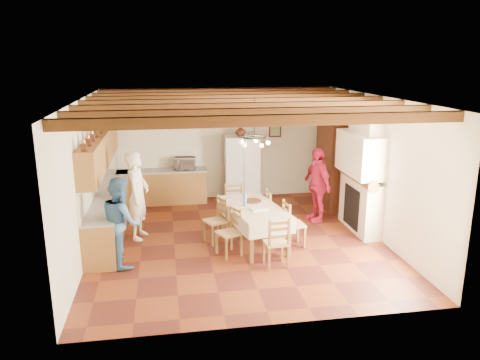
# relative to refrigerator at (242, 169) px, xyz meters

# --- Properties ---
(floor) EXTENTS (6.00, 6.50, 0.02)m
(floor) POSITION_rel_refrigerator_xyz_m (-0.55, -2.75, -0.90)
(floor) COLOR #491B14
(floor) RESTS_ON ground
(ceiling) EXTENTS (6.00, 6.50, 0.02)m
(ceiling) POSITION_rel_refrigerator_xyz_m (-0.55, -2.75, 2.12)
(ceiling) COLOR white
(ceiling) RESTS_ON ground
(wall_back) EXTENTS (6.00, 0.02, 3.00)m
(wall_back) POSITION_rel_refrigerator_xyz_m (-0.55, 0.51, 0.61)
(wall_back) COLOR beige
(wall_back) RESTS_ON ground
(wall_front) EXTENTS (6.00, 0.02, 3.00)m
(wall_front) POSITION_rel_refrigerator_xyz_m (-0.55, -6.01, 0.61)
(wall_front) COLOR beige
(wall_front) RESTS_ON ground
(wall_left) EXTENTS (0.02, 6.50, 3.00)m
(wall_left) POSITION_rel_refrigerator_xyz_m (-3.56, -2.75, 0.61)
(wall_left) COLOR beige
(wall_left) RESTS_ON ground
(wall_right) EXTENTS (0.02, 6.50, 3.00)m
(wall_right) POSITION_rel_refrigerator_xyz_m (2.46, -2.75, 0.61)
(wall_right) COLOR beige
(wall_right) RESTS_ON ground
(ceiling_beams) EXTENTS (6.00, 6.30, 0.16)m
(ceiling_beams) POSITION_rel_refrigerator_xyz_m (-0.55, -2.75, 2.02)
(ceiling_beams) COLOR #341C0A
(ceiling_beams) RESTS_ON ground
(lower_cabinets_left) EXTENTS (0.60, 4.30, 0.86)m
(lower_cabinets_left) POSITION_rel_refrigerator_xyz_m (-3.25, -1.70, -0.46)
(lower_cabinets_left) COLOR brown
(lower_cabinets_left) RESTS_ON ground
(lower_cabinets_back) EXTENTS (2.30, 0.60, 0.86)m
(lower_cabinets_back) POSITION_rel_refrigerator_xyz_m (-2.10, 0.20, -0.46)
(lower_cabinets_back) COLOR brown
(lower_cabinets_back) RESTS_ON ground
(countertop_left) EXTENTS (0.62, 4.30, 0.04)m
(countertop_left) POSITION_rel_refrigerator_xyz_m (-3.25, -1.70, -0.01)
(countertop_left) COLOR gray
(countertop_left) RESTS_ON lower_cabinets_left
(countertop_back) EXTENTS (2.34, 0.62, 0.04)m
(countertop_back) POSITION_rel_refrigerator_xyz_m (-2.10, 0.20, -0.01)
(countertop_back) COLOR gray
(countertop_back) RESTS_ON lower_cabinets_back
(backsplash_left) EXTENTS (0.03, 4.30, 0.60)m
(backsplash_left) POSITION_rel_refrigerator_xyz_m (-3.54, -1.70, 0.31)
(backsplash_left) COLOR white
(backsplash_left) RESTS_ON ground
(backsplash_back) EXTENTS (2.30, 0.03, 0.60)m
(backsplash_back) POSITION_rel_refrigerator_xyz_m (-2.10, 0.49, 0.31)
(backsplash_back) COLOR white
(backsplash_back) RESTS_ON ground
(upper_cabinets) EXTENTS (0.35, 4.20, 0.70)m
(upper_cabinets) POSITION_rel_refrigerator_xyz_m (-3.38, -1.70, 0.96)
(upper_cabinets) COLOR brown
(upper_cabinets) RESTS_ON ground
(fireplace) EXTENTS (0.56, 1.60, 2.80)m
(fireplace) POSITION_rel_refrigerator_xyz_m (2.17, -2.55, 0.51)
(fireplace) COLOR beige
(fireplace) RESTS_ON ground
(wall_picture) EXTENTS (0.34, 0.03, 0.42)m
(wall_picture) POSITION_rel_refrigerator_xyz_m (1.00, 0.48, 0.96)
(wall_picture) COLOR black
(wall_picture) RESTS_ON ground
(refrigerator) EXTENTS (0.94, 0.79, 1.78)m
(refrigerator) POSITION_rel_refrigerator_xyz_m (0.00, 0.00, 0.00)
(refrigerator) COLOR silver
(refrigerator) RESTS_ON floor
(hutch) EXTENTS (0.54, 1.24, 2.22)m
(hutch) POSITION_rel_refrigerator_xyz_m (2.20, -0.77, 0.22)
(hutch) COLOR #3A1D11
(hutch) RESTS_ON floor
(dining_table) EXTENTS (1.32, 2.04, 0.82)m
(dining_table) POSITION_rel_refrigerator_xyz_m (-0.25, -2.97, -0.15)
(dining_table) COLOR #F0E7CC
(dining_table) RESTS_ON floor
(chandelier) EXTENTS (0.47, 0.47, 0.03)m
(chandelier) POSITION_rel_refrigerator_xyz_m (-0.25, -2.97, 1.36)
(chandelier) COLOR black
(chandelier) RESTS_ON ground
(chair_left_near) EXTENTS (0.54, 0.55, 0.96)m
(chair_left_near) POSITION_rel_refrigerator_xyz_m (-0.84, -3.44, -0.41)
(chair_left_near) COLOR brown
(chair_left_near) RESTS_ON floor
(chair_left_far) EXTENTS (0.53, 0.55, 0.96)m
(chair_left_far) POSITION_rel_refrigerator_xyz_m (-1.02, -2.72, -0.41)
(chair_left_far) COLOR brown
(chair_left_far) RESTS_ON floor
(chair_right_near) EXTENTS (0.44, 0.46, 0.96)m
(chair_right_near) POSITION_rel_refrigerator_xyz_m (0.55, -3.18, -0.41)
(chair_right_near) COLOR brown
(chair_right_near) RESTS_ON floor
(chair_right_far) EXTENTS (0.41, 0.43, 0.96)m
(chair_right_far) POSITION_rel_refrigerator_xyz_m (0.37, -2.35, -0.41)
(chair_right_far) COLOR brown
(chair_right_far) RESTS_ON floor
(chair_end_near) EXTENTS (0.45, 0.43, 0.96)m
(chair_end_near) POSITION_rel_refrigerator_xyz_m (-0.04, -4.06, -0.41)
(chair_end_near) COLOR brown
(chair_end_near) RESTS_ON floor
(chair_end_far) EXTENTS (0.43, 0.41, 0.96)m
(chair_end_far) POSITION_rel_refrigerator_xyz_m (-0.48, -1.80, -0.41)
(chair_end_far) COLOR brown
(chair_end_far) RESTS_ON floor
(person_man) EXTENTS (0.61, 0.78, 1.90)m
(person_man) POSITION_rel_refrigerator_xyz_m (-2.60, -2.22, 0.06)
(person_man) COLOR white
(person_man) RESTS_ON floor
(person_woman_blue) EXTENTS (0.87, 0.98, 1.68)m
(person_woman_blue) POSITION_rel_refrigerator_xyz_m (-2.85, -3.51, -0.05)
(person_woman_blue) COLOR #3A6899
(person_woman_blue) RESTS_ON floor
(person_woman_red) EXTENTS (0.64, 1.10, 1.77)m
(person_woman_red) POSITION_rel_refrigerator_xyz_m (1.49, -1.77, -0.01)
(person_woman_red) COLOR #C61C41
(person_woman_red) RESTS_ON floor
(microwave) EXTENTS (0.59, 0.44, 0.30)m
(microwave) POSITION_rel_refrigerator_xyz_m (-1.49, 0.20, 0.16)
(microwave) COLOR silver
(microwave) RESTS_ON countertop_back
(fridge_vase) EXTENTS (0.31, 0.31, 0.27)m
(fridge_vase) POSITION_rel_refrigerator_xyz_m (-0.04, 0.00, 1.03)
(fridge_vase) COLOR #3A1D11
(fridge_vase) RESTS_ON refrigerator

